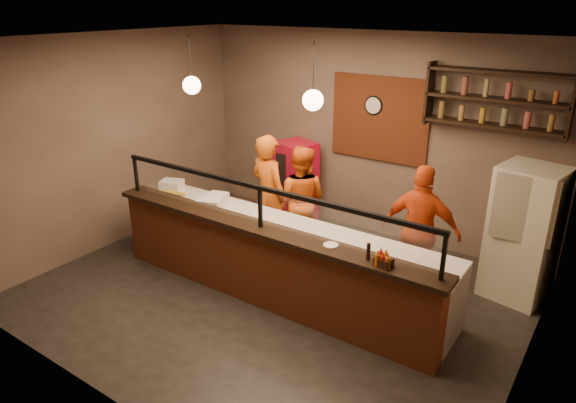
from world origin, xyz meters
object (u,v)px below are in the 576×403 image
Objects in this scene: fridge at (524,234)px; red_cooler at (296,182)px; cook_right at (420,230)px; condiment_caddy at (384,262)px; pizza_dough at (259,222)px; cook_mid at (300,200)px; pepper_mill at (368,252)px; wall_clock at (374,105)px; cook_left at (269,195)px.

fridge is 3.75m from red_cooler.
cook_right is 1.50m from condiment_caddy.
red_cooler is at bearing 111.14° from pizza_dough.
cook_right is at bearing 30.02° from pizza_dough.
pizza_dough is (-2.92, -1.65, 0.03)m from fridge.
condiment_caddy is (2.05, -1.57, 0.28)m from cook_mid.
cook_mid reaches higher than red_cooler.
cook_mid is 1.91m from cook_right.
pizza_dough is (-1.81, -1.04, 0.04)m from cook_right.
cook_mid is 1.18× the size of red_cooler.
pepper_mill reaches higher than pizza_dough.
condiment_caddy is 0.89× the size of pepper_mill.
cook_mid is 2.43m from pepper_mill.
wall_clock is at bearing -128.76° from cook_mid.
fridge reaches higher than cook_mid.
pepper_mill is (1.34, -2.79, -0.94)m from wall_clock.
pepper_mill is at bearing -12.64° from pizza_dough.
fridge is (2.50, -0.74, -1.22)m from wall_clock.
wall_clock reaches higher than cook_left.
red_cooler is at bearing -62.95° from cook_left.
wall_clock is 2.71m from pizza_dough.
cook_right is (2.29, 0.18, -0.05)m from cook_left.
red_cooler is (-0.71, 0.94, -0.13)m from cook_mid.
cook_right is at bearing 88.26° from pepper_mill.
wall_clock reaches higher than cook_right.
wall_clock reaches higher than pepper_mill.
cook_left is at bearing -120.50° from wall_clock.
cook_right is (1.39, -1.35, -1.24)m from wall_clock.
pizza_dough is at bearing -99.93° from wall_clock.
cook_right is at bearing -1.23° from red_cooler.
condiment_caddy is at bearing -9.86° from pepper_mill.
cook_left is 0.48m from cook_mid.
cook_left is at bearing -156.39° from fridge.
cook_left is 3.49m from fridge.
wall_clock is at bearing -49.87° from cook_right.
wall_clock is 1.86m from cook_mid.
red_cooler is (-2.61, 1.04, -0.17)m from cook_right.
cook_right is 3.79× the size of pizza_dough.
fridge is (3.02, 0.51, 0.05)m from cook_mid.
condiment_caddy is at bearing -21.84° from red_cooler.
cook_mid is at bearing -159.79° from fridge.
red_cooler is at bearing 136.03° from pepper_mill.
fridge is 2.30m from condiment_caddy.
fridge is at bearing 60.51° from pepper_mill.
cook_right is at bearing -140.81° from fridge.
cook_mid is 3.63× the size of pizza_dough.
pizza_dough is 2.38× the size of pepper_mill.
condiment_caddy is (1.54, -2.82, -0.99)m from wall_clock.
condiment_caddy is 0.20m from pepper_mill.
red_cooler is (-3.72, 0.43, -0.18)m from fridge.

